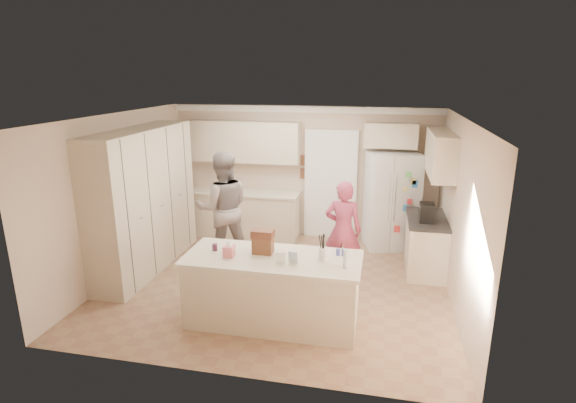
% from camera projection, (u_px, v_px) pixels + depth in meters
% --- Properties ---
extents(floor, '(5.20, 4.60, 0.02)m').
position_uv_depth(floor, '(277.00, 284.00, 7.10)').
color(floor, '#8C6C4E').
rests_on(floor, ground).
extents(ceiling, '(5.20, 4.60, 0.02)m').
position_uv_depth(ceiling, '(276.00, 116.00, 6.37)').
color(ceiling, white).
rests_on(ceiling, wall_back).
extents(wall_back, '(5.20, 0.02, 2.60)m').
position_uv_depth(wall_back, '(303.00, 172.00, 8.90)').
color(wall_back, beige).
rests_on(wall_back, ground).
extents(wall_front, '(5.20, 0.02, 2.60)m').
position_uv_depth(wall_front, '(225.00, 267.00, 4.56)').
color(wall_front, beige).
rests_on(wall_front, ground).
extents(wall_left, '(0.02, 4.60, 2.60)m').
position_uv_depth(wall_left, '(120.00, 195.00, 7.25)').
color(wall_left, beige).
rests_on(wall_left, ground).
extents(wall_right, '(0.02, 4.60, 2.60)m').
position_uv_depth(wall_right, '(460.00, 215.00, 6.22)').
color(wall_right, beige).
rests_on(wall_right, ground).
extents(crown_back, '(5.20, 0.08, 0.12)m').
position_uv_depth(crown_back, '(304.00, 109.00, 8.52)').
color(crown_back, white).
rests_on(crown_back, wall_back).
extents(pantry_bank, '(0.60, 2.60, 2.35)m').
position_uv_depth(pantry_bank, '(144.00, 200.00, 7.41)').
color(pantry_bank, beige).
rests_on(pantry_bank, floor).
extents(back_base_cab, '(2.20, 0.60, 0.88)m').
position_uv_depth(back_base_cab, '(244.00, 214.00, 9.08)').
color(back_base_cab, beige).
rests_on(back_base_cab, floor).
extents(back_countertop, '(2.24, 0.63, 0.04)m').
position_uv_depth(back_countertop, '(244.00, 193.00, 8.94)').
color(back_countertop, beige).
rests_on(back_countertop, back_base_cab).
extents(back_upper_cab, '(2.20, 0.35, 0.80)m').
position_uv_depth(back_upper_cab, '(244.00, 142.00, 8.79)').
color(back_upper_cab, beige).
rests_on(back_upper_cab, wall_back).
extents(doorway_opening, '(0.90, 0.06, 2.10)m').
position_uv_depth(doorway_opening, '(330.00, 186.00, 8.84)').
color(doorway_opening, black).
rests_on(doorway_opening, floor).
extents(doorway_casing, '(1.02, 0.03, 2.22)m').
position_uv_depth(doorway_casing, '(330.00, 186.00, 8.80)').
color(doorway_casing, white).
rests_on(doorway_casing, floor).
extents(wall_frame_upper, '(0.15, 0.02, 0.20)m').
position_uv_depth(wall_frame_upper, '(304.00, 160.00, 8.79)').
color(wall_frame_upper, brown).
rests_on(wall_frame_upper, wall_back).
extents(wall_frame_lower, '(0.15, 0.02, 0.20)m').
position_uv_depth(wall_frame_lower, '(304.00, 174.00, 8.87)').
color(wall_frame_lower, brown).
rests_on(wall_frame_lower, wall_back).
extents(refrigerator, '(1.06, 0.92, 1.80)m').
position_uv_depth(refrigerator, '(392.00, 201.00, 8.36)').
color(refrigerator, white).
rests_on(refrigerator, floor).
extents(fridge_seam, '(0.02, 0.02, 1.78)m').
position_uv_depth(fridge_seam, '(392.00, 206.00, 8.03)').
color(fridge_seam, gray).
rests_on(fridge_seam, refrigerator).
extents(fridge_dispenser, '(0.22, 0.03, 0.35)m').
position_uv_depth(fridge_dispenser, '(380.00, 192.00, 8.00)').
color(fridge_dispenser, black).
rests_on(fridge_dispenser, refrigerator).
extents(fridge_handle_l, '(0.02, 0.02, 0.85)m').
position_uv_depth(fridge_handle_l, '(389.00, 198.00, 7.99)').
color(fridge_handle_l, silver).
rests_on(fridge_handle_l, refrigerator).
extents(fridge_handle_r, '(0.02, 0.02, 0.85)m').
position_uv_depth(fridge_handle_r, '(395.00, 198.00, 7.97)').
color(fridge_handle_r, silver).
rests_on(fridge_handle_r, refrigerator).
extents(over_fridge_cab, '(0.95, 0.35, 0.45)m').
position_uv_depth(over_fridge_cab, '(391.00, 135.00, 8.18)').
color(over_fridge_cab, beige).
rests_on(over_fridge_cab, wall_back).
extents(right_base_cab, '(0.60, 1.20, 0.88)m').
position_uv_depth(right_base_cab, '(425.00, 245.00, 7.46)').
color(right_base_cab, beige).
rests_on(right_base_cab, floor).
extents(right_countertop, '(0.63, 1.24, 0.04)m').
position_uv_depth(right_countertop, '(427.00, 219.00, 7.33)').
color(right_countertop, '#2D2B28').
rests_on(right_countertop, right_base_cab).
extents(right_upper_cab, '(0.35, 1.50, 0.70)m').
position_uv_depth(right_upper_cab, '(440.00, 154.00, 7.20)').
color(right_upper_cab, beige).
rests_on(right_upper_cab, wall_right).
extents(coffee_maker, '(0.22, 0.28, 0.30)m').
position_uv_depth(coffee_maker, '(427.00, 212.00, 7.10)').
color(coffee_maker, black).
rests_on(coffee_maker, right_countertop).
extents(island_base, '(2.20, 0.90, 0.88)m').
position_uv_depth(island_base, '(273.00, 291.00, 5.90)').
color(island_base, beige).
rests_on(island_base, floor).
extents(island_top, '(2.28, 0.96, 0.05)m').
position_uv_depth(island_top, '(272.00, 259.00, 5.77)').
color(island_top, beige).
rests_on(island_top, island_base).
extents(utensil_crock, '(0.13, 0.13, 0.15)m').
position_uv_depth(utensil_crock, '(323.00, 254.00, 5.66)').
color(utensil_crock, white).
rests_on(utensil_crock, island_top).
extents(tissue_box, '(0.13, 0.13, 0.14)m').
position_uv_depth(tissue_box, '(229.00, 251.00, 5.76)').
color(tissue_box, '#E6717A').
rests_on(tissue_box, island_top).
extents(tissue_plume, '(0.08, 0.08, 0.08)m').
position_uv_depth(tissue_plume, '(229.00, 243.00, 5.73)').
color(tissue_plume, white).
rests_on(tissue_plume, tissue_box).
extents(dollhouse_body, '(0.26, 0.18, 0.22)m').
position_uv_depth(dollhouse_body, '(263.00, 245.00, 5.86)').
color(dollhouse_body, brown).
rests_on(dollhouse_body, island_top).
extents(dollhouse_roof, '(0.28, 0.20, 0.10)m').
position_uv_depth(dollhouse_roof, '(263.00, 234.00, 5.81)').
color(dollhouse_roof, '#592D1E').
rests_on(dollhouse_roof, dollhouse_body).
extents(jam_jar, '(0.07, 0.07, 0.09)m').
position_uv_depth(jam_jar, '(215.00, 247.00, 5.96)').
color(jam_jar, '#59263F').
rests_on(jam_jar, island_top).
extents(greeting_card_a, '(0.12, 0.06, 0.16)m').
position_uv_depth(greeting_card_a, '(280.00, 258.00, 5.52)').
color(greeting_card_a, white).
rests_on(greeting_card_a, island_top).
extents(greeting_card_b, '(0.12, 0.05, 0.16)m').
position_uv_depth(greeting_card_b, '(293.00, 257.00, 5.54)').
color(greeting_card_b, silver).
rests_on(greeting_card_b, island_top).
extents(water_bottle, '(0.07, 0.07, 0.24)m').
position_uv_depth(water_bottle, '(346.00, 259.00, 5.40)').
color(water_bottle, silver).
rests_on(water_bottle, island_top).
extents(shaker_salt, '(0.05, 0.05, 0.09)m').
position_uv_depth(shaker_salt, '(338.00, 252.00, 5.79)').
color(shaker_salt, '#4446A0').
rests_on(shaker_salt, island_top).
extents(shaker_pepper, '(0.05, 0.05, 0.09)m').
position_uv_depth(shaker_pepper, '(343.00, 253.00, 5.78)').
color(shaker_pepper, '#4446A0').
rests_on(shaker_pepper, island_top).
extents(teen_boy, '(1.16, 1.06, 1.95)m').
position_uv_depth(teen_boy, '(223.00, 208.00, 7.67)').
color(teen_boy, gray).
rests_on(teen_boy, floor).
extents(teen_girl, '(0.61, 0.42, 1.60)m').
position_uv_depth(teen_girl, '(343.00, 230.00, 7.11)').
color(teen_girl, '#AD4765').
rests_on(teen_girl, floor).
extents(fridge_magnets, '(0.76, 0.02, 1.44)m').
position_uv_depth(fridge_magnets, '(392.00, 206.00, 8.02)').
color(fridge_magnets, tan).
rests_on(fridge_magnets, refrigerator).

